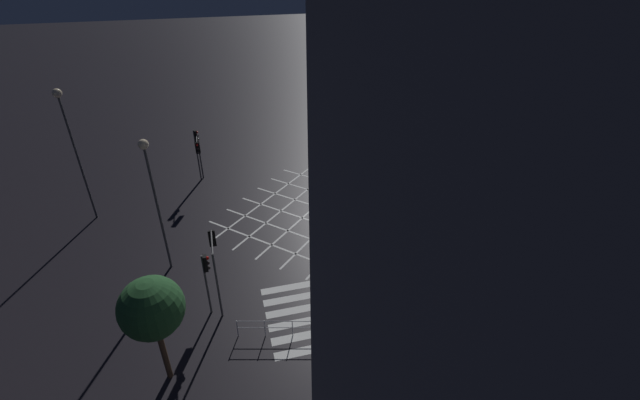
{
  "coord_description": "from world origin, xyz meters",
  "views": [
    {
      "loc": [
        -6.45,
        -24.8,
        16.7
      ],
      "look_at": [
        0.0,
        0.0,
        1.29
      ],
      "focal_mm": 24.0,
      "sensor_mm": 36.0,
      "label": 1
    }
  ],
  "objects": [
    {
      "name": "ground_plane",
      "position": [
        0.0,
        0.0,
        0.0
      ],
      "size": [
        200.0,
        200.0,
        0.0
      ],
      "primitive_type": "plane",
      "color": "black"
    },
    {
      "name": "road_markings",
      "position": [
        0.35,
        -5.07,
        0.0
      ],
      "size": [
        15.51,
        19.29,
        0.01
      ],
      "color": "silver",
      "rests_on": "ground_plane"
    },
    {
      "name": "traffic_light_sw_main",
      "position": [
        -7.81,
        -7.6,
        2.69
      ],
      "size": [
        0.39,
        0.36,
        3.76
      ],
      "color": "#424244",
      "rests_on": "ground_plane"
    },
    {
      "name": "traffic_light_ne_main",
      "position": [
        8.04,
        8.04,
        2.34
      ],
      "size": [
        0.39,
        0.36,
        3.26
      ],
      "rotation": [
        0.0,
        0.0,
        3.14
      ],
      "color": "#424244",
      "rests_on": "ground_plane"
    },
    {
      "name": "traffic_light_nw_main",
      "position": [
        -8.03,
        7.71,
        3.09
      ],
      "size": [
        0.39,
        0.36,
        4.33
      ],
      "color": "#424244",
      "rests_on": "ground_plane"
    },
    {
      "name": "traffic_light_sw_cross",
      "position": [
        -7.35,
        -6.78,
        2.99
      ],
      "size": [
        0.36,
        2.41,
        4.08
      ],
      "rotation": [
        0.0,
        0.0,
        1.57
      ],
      "color": "#424244",
      "rests_on": "ground_plane"
    },
    {
      "name": "traffic_light_nw_cross",
      "position": [
        -7.93,
        6.99,
        2.95
      ],
      "size": [
        0.36,
        2.01,
        4.05
      ],
      "rotation": [
        0.0,
        0.0,
        -1.57
      ],
      "color": "#424244",
      "rests_on": "ground_plane"
    },
    {
      "name": "traffic_light_se_main",
      "position": [
        6.68,
        -7.42,
        2.68
      ],
      "size": [
        1.97,
        0.36,
        3.68
      ],
      "rotation": [
        0.0,
        0.0,
        3.14
      ],
      "color": "#424244",
      "rests_on": "ground_plane"
    },
    {
      "name": "street_lamp_east",
      "position": [
        4.82,
        11.73,
        6.3
      ],
      "size": [
        0.45,
        0.45,
        9.74
      ],
      "color": "#424244",
      "rests_on": "ground_plane"
    },
    {
      "name": "street_lamp_west",
      "position": [
        -10.09,
        -3.18,
        5.97
      ],
      "size": [
        0.54,
        0.54,
        8.23
      ],
      "color": "#424244",
      "rests_on": "ground_plane"
    },
    {
      "name": "street_lamp_far",
      "position": [
        -15.42,
        3.77,
        6.71
      ],
      "size": [
        0.56,
        0.56,
        9.23
      ],
      "color": "#424244",
      "rests_on": "ground_plane"
    },
    {
      "name": "street_tree_near",
      "position": [
        -9.85,
        -11.11,
        4.18
      ],
      "size": [
        2.64,
        2.64,
        5.52
      ],
      "color": "#473323",
      "rests_on": "ground_plane"
    },
    {
      "name": "street_tree_far",
      "position": [
        10.62,
        12.34,
        4.0
      ],
      "size": [
        3.47,
        3.47,
        5.75
      ],
      "color": "#473323",
      "rests_on": "ground_plane"
    },
    {
      "name": "pedestrian_railing",
      "position": [
        -2.75,
        -10.59,
        0.67
      ],
      "size": [
        7.89,
        2.09,
        1.05
      ],
      "rotation": [
        0.0,
        0.0,
        -0.25
      ],
      "color": "#B7B7BC",
      "rests_on": "ground_plane"
    }
  ]
}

